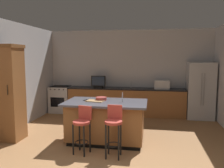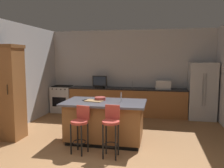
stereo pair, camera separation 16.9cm
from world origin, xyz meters
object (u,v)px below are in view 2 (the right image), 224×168
range_oven (63,99)px  fruit_bowl (100,99)px  bar_stool_left (80,125)px  cutting_board (94,101)px  bar_stool_right (111,126)px  microwave (163,85)px  tv_monitor (100,82)px  kitchen_island (105,121)px  refrigerator (202,91)px  cabinet_tower (8,91)px  cell_phone (85,100)px

range_oven → fruit_bowl: (2.00, -2.45, 0.51)m
bar_stool_left → cutting_board: size_ratio=2.41×
bar_stool_left → bar_stool_right: (0.65, -0.06, 0.04)m
microwave → tv_monitor: size_ratio=0.99×
microwave → fruit_bowl: bearing=-121.0°
kitchen_island → refrigerator: 3.60m
bar_stool_left → fruit_bowl: size_ratio=3.76×
cabinet_tower → bar_stool_left: (1.93, -0.47, -0.58)m
cabinet_tower → cell_phone: 1.82m
refrigerator → range_oven: (-4.65, 0.04, -0.42)m
kitchen_island → cutting_board: size_ratio=4.67×
bar_stool_left → refrigerator: bearing=61.5°
range_oven → cutting_board: cutting_board is taller
tv_monitor → bar_stool_right: size_ratio=0.49×
tv_monitor → cell_phone: bearing=-83.6°
bar_stool_left → cabinet_tower: bearing=179.4°
range_oven → cutting_board: bearing=-53.8°
range_oven → cell_phone: bearing=-56.6°
kitchen_island → range_oven: size_ratio=1.99×
cutting_board → microwave: bearing=58.6°
bar_stool_left → cutting_board: (0.10, 0.69, 0.38)m
bar_stool_right → microwave: bearing=74.3°
refrigerator → cabinet_tower: size_ratio=0.80×
cutting_board → kitchen_island: bearing=0.9°
microwave → fruit_bowl: microwave is taller
kitchen_island → tv_monitor: bearing=106.7°
range_oven → cell_phone: size_ratio=6.17×
kitchen_island → cabinet_tower: size_ratio=0.83×
bar_stool_right → cutting_board: bearing=127.5°
refrigerator → cell_phone: 3.89m
bar_stool_right → cutting_board: size_ratio=2.55×
range_oven → bar_stool_left: bearing=-61.3°
bar_stool_left → cutting_board: 0.79m
microwave → cutting_board: (-1.58, -2.59, -0.10)m
bar_stool_right → kitchen_island: bearing=113.5°
bar_stool_right → bar_stool_left: bearing=175.9°
cabinet_tower → cutting_board: bearing=6.3°
bar_stool_right → cell_phone: bar_stool_right is taller
microwave → bar_stool_right: (-1.03, -3.34, -0.44)m
refrigerator → range_oven: refrigerator is taller
bar_stool_right → fruit_bowl: 1.06m
cell_phone → range_oven: bearing=144.7°
microwave → bar_stool_left: microwave is taller
cabinet_tower → microwave: (3.61, 2.81, -0.10)m
tv_monitor → bar_stool_right: 3.49m
refrigerator → bar_stool_left: 4.33m
range_oven → cell_phone: (1.65, -2.50, 0.48)m
kitchen_island → cabinet_tower: cabinet_tower is taller
fruit_bowl → cutting_board: 0.18m
tv_monitor → range_oven: bearing=177.9°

